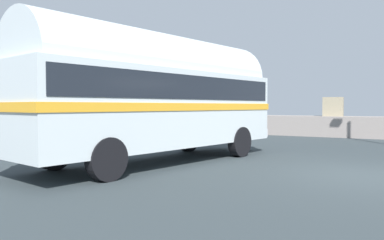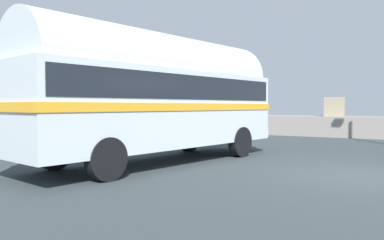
% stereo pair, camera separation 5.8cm
% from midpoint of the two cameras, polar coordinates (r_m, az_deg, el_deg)
% --- Properties ---
extents(ground, '(32.00, 26.00, 0.02)m').
position_cam_midpoint_polar(ground, '(9.75, 25.03, -7.76)').
color(ground, '#313A3E').
extents(vintage_coach, '(3.98, 8.88, 3.70)m').
position_cam_midpoint_polar(vintage_coach, '(10.90, -5.05, 4.22)').
color(vintage_coach, black).
rests_on(vintage_coach, ground).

